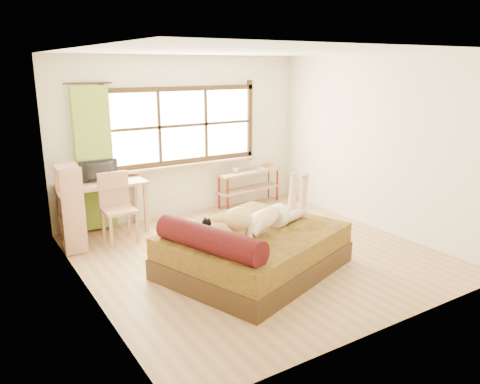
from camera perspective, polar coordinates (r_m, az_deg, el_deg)
floor at (r=6.55m, az=1.97°, el=-7.58°), size 4.50×4.50×0.00m
ceiling at (r=6.04m, az=2.21°, el=16.75°), size 4.50×4.50×0.00m
wall_back at (r=8.09m, az=-6.98°, el=6.66°), size 4.50×0.00×4.50m
wall_front at (r=4.53m, az=18.31°, el=-0.77°), size 4.50×0.00×4.50m
wall_left at (r=5.25m, az=-18.67°, el=1.36°), size 0.00×4.50×4.50m
wall_right at (r=7.63m, az=16.27°, el=5.66°), size 0.00×4.50×4.50m
window at (r=8.04m, az=-6.92°, el=7.76°), size 2.80×0.16×1.46m
curtain at (r=7.48m, az=-17.32°, el=3.84°), size 0.55×0.10×2.20m
bed at (r=5.94m, az=1.39°, el=-7.05°), size 2.56×2.29×0.81m
woman at (r=5.83m, az=3.24°, el=-1.64°), size 1.54×0.88×0.64m
kitten at (r=5.58m, az=-5.02°, el=-4.52°), size 0.34×0.22×0.25m
desk at (r=7.42m, az=-16.46°, el=0.27°), size 1.30×0.60×0.81m
monitor at (r=7.40m, az=-16.72°, el=2.40°), size 0.58×0.08×0.33m
chair at (r=7.15m, az=-14.80°, el=-1.31°), size 0.46×0.46×1.02m
pipe_shelf at (r=8.70m, az=1.18°, el=1.52°), size 1.33×0.46×0.74m
cup at (r=8.49m, az=-0.58°, el=2.69°), size 0.13×0.13×0.09m
book at (r=8.76m, az=2.21°, el=2.82°), size 0.18×0.23×0.02m
bookshelf at (r=6.95m, az=-19.92°, el=-1.77°), size 0.34×0.55×1.21m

